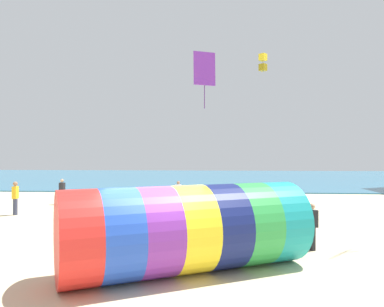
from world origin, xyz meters
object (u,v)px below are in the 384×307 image
Objects in this scene: kite_purple_diamond at (204,69)px; bystander_mid_beach at (62,191)px; bystander_near_water at (15,198)px; kite_yellow_box at (263,62)px; bystander_far_left at (178,193)px; giant_inflatable_tube at (188,229)px; kite_handler at (312,226)px; cooler_box at (295,249)px.

bystander_mid_beach is at bearing 137.52° from kite_purple_diamond.
bystander_near_water is 4.36m from bystander_mid_beach.
bystander_far_left is (-5.70, -3.36, -9.01)m from kite_yellow_box.
bystander_near_water reaches higher than bystander_far_left.
giant_inflatable_tube is 4.83m from kite_handler.
bystander_near_water reaches higher than cooler_box.
kite_handler is 16.56m from kite_yellow_box.
bystander_near_water reaches higher than bystander_mid_beach.
giant_inflatable_tube is at bearing -55.18° from bystander_mid_beach.
kite_yellow_box is 16.37m from bystander_mid_beach.
giant_inflatable_tube is at bearing -42.03° from bystander_near_water.
cooler_box is (-0.71, -0.65, -0.63)m from kite_handler.
giant_inflatable_tube is at bearing -93.78° from kite_purple_diamond.
kite_handler is at bearing -61.69° from bystander_far_left.
bystander_far_left is 3.00× the size of cooler_box.
kite_yellow_box is at bearing 72.62° from kite_purple_diamond.
kite_handler is 0.71× the size of kite_purple_diamond.
kite_yellow_box is at bearing 28.11° from bystander_near_water.
kite_handler reaches higher than bystander_far_left.
kite_handler is 1.02× the size of bystander_far_left.
cooler_box is (3.32, 1.98, -1.02)m from giant_inflatable_tube.
kite_purple_diamond is 12.62m from bystander_near_water.
bystander_near_water is 1.09× the size of bystander_mid_beach.
kite_purple_diamond is 1.37× the size of bystander_mid_beach.
bystander_mid_beach is at bearing 80.12° from bystander_near_water.
kite_handler is at bearing 33.14° from giant_inflatable_tube.
bystander_far_left is at bearing 26.43° from bystander_near_water.
cooler_box is (4.97, -11.20, -0.61)m from bystander_far_left.
bystander_mid_beach is at bearing 124.82° from giant_inflatable_tube.
cooler_box is at bearing -40.50° from kite_purple_diamond.
giant_inflatable_tube reaches higher than bystander_mid_beach.
giant_inflatable_tube is 13.29m from bystander_far_left.
bystander_near_water is 3.44× the size of cooler_box.
kite_yellow_box reaches higher than bystander_mid_beach.
kite_yellow_box is 12.94m from kite_purple_diamond.
kite_purple_diamond is (0.30, 4.56, 5.45)m from giant_inflatable_tube.
bystander_mid_beach is 1.06× the size of bystander_far_left.
bystander_far_left is (-1.65, 13.18, -0.42)m from giant_inflatable_tube.
cooler_box is (-0.73, -14.56, -9.62)m from kite_yellow_box.
bystander_mid_beach is at bearing 141.20° from kite_handler.
bystander_near_water is at bearing 152.15° from cooler_box.
kite_handler is 17.06m from bystander_mid_beach.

